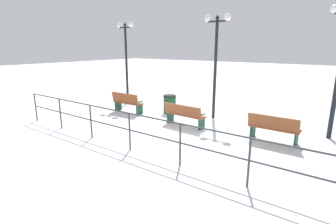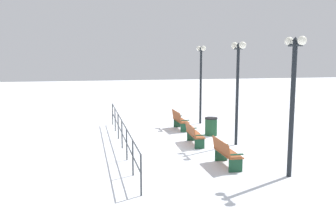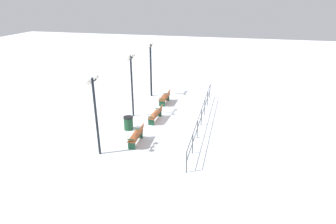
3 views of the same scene
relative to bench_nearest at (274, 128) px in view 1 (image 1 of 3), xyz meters
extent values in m
plane|color=white|center=(-0.04, 3.23, -0.47)|extent=(80.00, 80.00, 0.00)
cube|color=brown|center=(0.08, 0.00, -0.01)|extent=(0.51, 1.55, 0.04)
cube|color=brown|center=(-0.17, 0.00, 0.22)|extent=(0.12, 1.55, 0.43)
cube|color=#19472D|center=(0.08, -0.67, -0.24)|extent=(0.45, 0.05, 0.46)
cube|color=#19472D|center=(0.08, 0.67, -0.24)|extent=(0.45, 0.05, 0.46)
cube|color=#19472D|center=(0.10, -0.67, 0.11)|extent=(0.45, 0.07, 0.04)
cube|color=#19472D|center=(0.10, 0.67, 0.11)|extent=(0.45, 0.07, 0.04)
cube|color=brown|center=(-0.12, 3.23, -0.04)|extent=(0.53, 1.70, 0.04)
cube|color=brown|center=(-0.34, 3.24, 0.18)|extent=(0.20, 1.68, 0.41)
cube|color=#19472D|center=(-0.16, 2.49, -0.26)|extent=(0.40, 0.07, 0.43)
cube|color=#19472D|center=(-0.08, 3.97, -0.26)|extent=(0.40, 0.07, 0.43)
cube|color=#19472D|center=(-0.14, 2.49, 0.08)|extent=(0.40, 0.09, 0.04)
cube|color=#19472D|center=(-0.06, 3.97, 0.08)|extent=(0.40, 0.09, 0.04)
cube|color=brown|center=(0.08, 6.46, -0.02)|extent=(0.48, 1.55, 0.04)
cube|color=brown|center=(-0.15, 6.46, 0.23)|extent=(0.15, 1.54, 0.46)
cube|color=#19472D|center=(0.09, 5.79, -0.24)|extent=(0.40, 0.06, 0.45)
cube|color=#19472D|center=(0.06, 7.13, -0.24)|extent=(0.40, 0.06, 0.45)
cube|color=#19472D|center=(0.11, 5.79, 0.10)|extent=(0.40, 0.08, 0.04)
cube|color=#19472D|center=(0.08, 7.13, 0.10)|extent=(0.40, 0.08, 0.04)
sphere|color=white|center=(1.52, -1.06, 3.62)|extent=(0.26, 0.26, 0.26)
cylinder|color=black|center=(1.52, 2.86, 1.56)|extent=(0.12, 0.12, 4.05)
cylinder|color=black|center=(1.52, 2.86, 3.46)|extent=(0.07, 0.82, 0.07)
sphere|color=white|center=(1.52, 2.45, 3.59)|extent=(0.28, 0.28, 0.28)
sphere|color=white|center=(1.52, 3.27, 3.59)|extent=(0.28, 0.28, 0.28)
cone|color=black|center=(1.52, 2.86, 3.64)|extent=(0.17, 0.17, 0.12)
cylinder|color=black|center=(1.52, 7.93, 1.53)|extent=(0.12, 0.12, 4.01)
cylinder|color=black|center=(1.52, 7.93, 3.42)|extent=(0.07, 0.80, 0.07)
sphere|color=white|center=(1.52, 7.53, 3.54)|extent=(0.27, 0.27, 0.27)
sphere|color=white|center=(1.52, 8.34, 3.54)|extent=(0.27, 0.27, 0.27)
cone|color=black|center=(1.52, 7.93, 3.60)|extent=(0.17, 0.17, 0.12)
cylinder|color=#383D42|center=(-3.15, -0.31, 0.09)|extent=(0.05, 0.05, 1.12)
cylinder|color=#383D42|center=(-3.15, 1.46, 0.09)|extent=(0.05, 0.05, 1.12)
cylinder|color=#383D42|center=(-3.15, 3.23, 0.09)|extent=(0.05, 0.05, 1.12)
cylinder|color=#383D42|center=(-3.15, 5.00, 0.09)|extent=(0.05, 0.05, 1.12)
cylinder|color=#383D42|center=(-3.15, 6.77, 0.09)|extent=(0.05, 0.05, 1.12)
cylinder|color=#383D42|center=(-3.15, 8.55, 0.09)|extent=(0.05, 0.05, 1.12)
cylinder|color=#383D42|center=(-3.15, 3.23, 0.65)|extent=(0.04, 10.63, 0.04)
cylinder|color=#383D42|center=(-3.15, 3.23, 0.14)|extent=(0.04, 10.63, 0.04)
cylinder|color=#1E4C2D|center=(1.10, 4.86, -0.09)|extent=(0.56, 0.56, 0.77)
cylinder|color=black|center=(1.10, 4.86, 0.33)|extent=(0.58, 0.58, 0.06)
camera|label=1|loc=(-8.35, -1.97, 2.53)|focal=28.00mm
camera|label=2|loc=(-4.50, -11.75, 3.25)|focal=41.13mm
camera|label=3|loc=(-4.92, 19.54, 7.21)|focal=30.30mm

